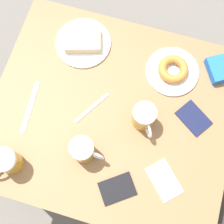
# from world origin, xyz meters

# --- Properties ---
(ground_plane) EXTENTS (8.00, 8.00, 0.00)m
(ground_plane) POSITION_xyz_m (0.00, 0.00, 0.00)
(ground_plane) COLOR #666059
(table) EXTENTS (0.83, 0.96, 0.70)m
(table) POSITION_xyz_m (0.00, 0.00, 0.64)
(table) COLOR olive
(table) RESTS_ON ground_plane
(plate_with_cake) EXTENTS (0.23, 0.23, 0.05)m
(plate_with_cake) POSITION_xyz_m (-0.26, -0.20, 0.72)
(plate_with_cake) COLOR silver
(plate_with_cake) RESTS_ON table
(plate_with_donut) EXTENTS (0.22, 0.22, 0.05)m
(plate_with_donut) POSITION_xyz_m (-0.24, 0.19, 0.72)
(plate_with_donut) COLOR silver
(plate_with_donut) RESTS_ON table
(beer_mug_left) EXTENTS (0.09, 0.13, 0.12)m
(beer_mug_left) POSITION_xyz_m (0.18, -0.06, 0.76)
(beer_mug_left) COLOR #C68C23
(beer_mug_left) RESTS_ON table
(beer_mug_center) EXTENTS (0.12, 0.09, 0.12)m
(beer_mug_center) POSITION_xyz_m (-0.00, 0.12, 0.76)
(beer_mug_center) COLOR #C68C23
(beer_mug_center) RESTS_ON table
(beer_mug_right) EXTENTS (0.11, 0.10, 0.12)m
(beer_mug_right) POSITION_xyz_m (0.30, -0.31, 0.76)
(beer_mug_right) COLOR #C68C23
(beer_mug_right) RESTS_ON table
(napkin_folded) EXTENTS (0.16, 0.16, 0.00)m
(napkin_folded) POSITION_xyz_m (0.19, 0.26, 0.70)
(napkin_folded) COLOR white
(napkin_folded) RESTS_ON table
(fork) EXTENTS (0.15, 0.10, 0.00)m
(fork) POSITION_xyz_m (-0.00, -0.08, 0.70)
(fork) COLOR silver
(fork) RESTS_ON table
(knife) EXTENTS (0.22, 0.03, 0.00)m
(knife) POSITION_xyz_m (0.07, -0.32, 0.70)
(knife) COLOR silver
(knife) RESTS_ON table
(passport_near_edge) EXTENTS (0.14, 0.15, 0.01)m
(passport_near_edge) POSITION_xyz_m (-0.07, 0.31, 0.70)
(passport_near_edge) COLOR #141938
(passport_near_edge) RESTS_ON table
(passport_far_edge) EXTENTS (0.15, 0.15, 0.01)m
(passport_far_edge) POSITION_xyz_m (0.27, 0.10, 0.70)
(passport_far_edge) COLOR black
(passport_far_edge) RESTS_ON table
(blue_pouch) EXTENTS (0.16, 0.16, 0.04)m
(blue_pouch) POSITION_xyz_m (-0.31, 0.38, 0.72)
(blue_pouch) COLOR blue
(blue_pouch) RESTS_ON table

